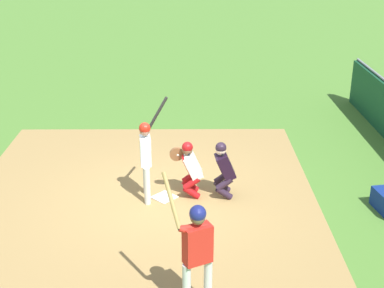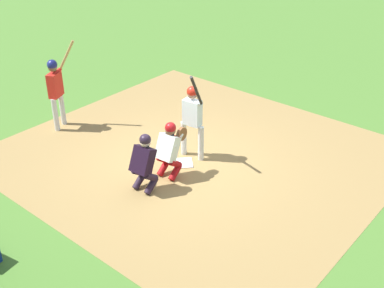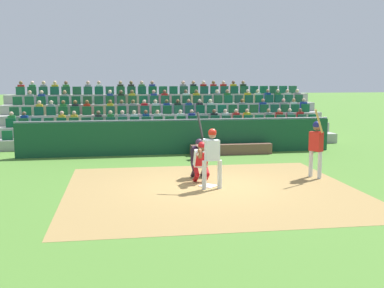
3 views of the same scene
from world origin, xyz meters
name	(u,v)px [view 3 (image 3 of 3)]	position (x,y,z in m)	size (l,w,h in m)	color
ground_plane	(208,186)	(0.00, 0.00, 0.00)	(160.00, 160.00, 0.00)	#4E7F2F
infield_dirt_patch	(212,190)	(0.00, 0.50, 0.00)	(8.31, 7.62, 0.01)	#9F7E48
home_plate_marker	(208,186)	(0.00, 0.00, 0.02)	(0.44, 0.44, 0.02)	white
batter_at_plate	(212,152)	(-0.01, 0.37, 1.10)	(0.68, 0.62, 2.22)	silver
catcher_crouching	(201,159)	(0.12, -0.56, 0.72)	(0.48, 0.73, 1.29)	#AF1216
home_plate_umpire	(199,156)	(0.06, -1.28, 0.70)	(0.48, 0.48, 1.29)	#2C1D2E
dugout_wall	(179,137)	(0.00, -6.14, 0.71)	(13.22, 0.24, 1.47)	#14472A
dugout_bench	(231,149)	(-2.13, -5.59, 0.22)	(3.45, 0.40, 0.44)	brown
water_bottle_on_bench	(205,142)	(-1.00, -5.51, 0.55)	(0.07, 0.07, 0.22)	green
equipment_duffel_bag	(202,154)	(-0.71, -4.64, 0.21)	(0.83, 0.36, 0.41)	navy
on_deck_batter	(316,143)	(-3.63, -0.59, 1.14)	(0.51, 0.79, 2.26)	silver
bleacher_stand	(166,122)	(0.00, -10.93, 0.89)	(16.24, 4.64, 3.02)	#A1A29A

